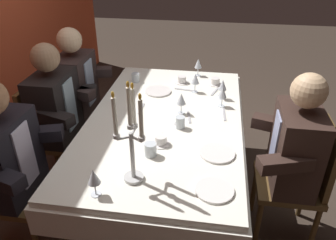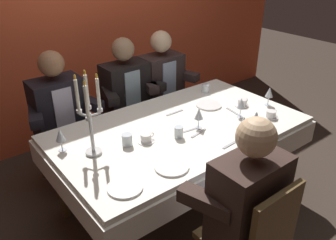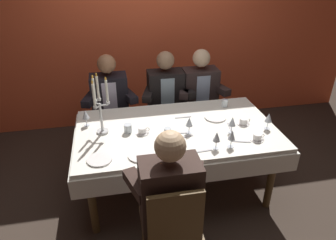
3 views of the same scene
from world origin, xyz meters
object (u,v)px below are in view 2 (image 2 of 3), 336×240
(coffee_cup_1, at_px, (242,103))
(coffee_cup_2, at_px, (271,115))
(seated_diner_0, at_px, (58,108))
(wine_glass_5, at_px, (199,114))
(coffee_cup_0, at_px, (146,138))
(seated_diner_1, at_px, (248,200))
(seated_diner_3, at_px, (161,80))
(wine_glass_2, at_px, (244,123))
(water_tumbler_0, at_px, (205,88))
(wine_glass_0, at_px, (256,117))
(dinner_plate_1, at_px, (209,105))
(wine_glass_3, at_px, (241,104))
(dining_table, at_px, (179,139))
(seated_diner_2, at_px, (125,90))
(wine_glass_4, at_px, (60,135))
(dinner_plate_0, at_px, (125,187))
(candelabra, at_px, (90,118))
(water_tumbler_2, at_px, (179,132))
(wine_glass_1, at_px, (269,93))
(water_tumbler_1, at_px, (127,140))
(dinner_plate_2, at_px, (172,167))

(coffee_cup_1, relative_size, coffee_cup_2, 1.00)
(seated_diner_0, bearing_deg, coffee_cup_2, -43.93)
(wine_glass_5, bearing_deg, coffee_cup_0, 169.41)
(seated_diner_1, bearing_deg, wine_glass_5, 66.55)
(coffee_cup_2, height_order, seated_diner_3, seated_diner_3)
(wine_glass_2, distance_m, water_tumbler_0, 0.86)
(wine_glass_0, xyz_separation_m, seated_diner_1, (-0.63, -0.48, -0.12))
(coffee_cup_0, bearing_deg, dinner_plate_1, 11.59)
(wine_glass_3, height_order, seated_diner_1, seated_diner_1)
(dining_table, height_order, seated_diner_3, seated_diner_3)
(coffee_cup_0, distance_m, seated_diner_2, 1.00)
(dinner_plate_1, distance_m, wine_glass_4, 1.29)
(wine_glass_2, height_order, wine_glass_3, same)
(dinner_plate_0, bearing_deg, coffee_cup_2, 1.66)
(dining_table, xyz_separation_m, coffee_cup_1, (0.66, -0.05, 0.15))
(wine_glass_2, xyz_separation_m, wine_glass_4, (-1.10, 0.63, 0.00))
(coffee_cup_0, height_order, seated_diner_3, seated_diner_3)
(wine_glass_3, relative_size, seated_diner_2, 0.13)
(dining_table, relative_size, coffee_cup_1, 14.70)
(wine_glass_3, bearing_deg, dining_table, 159.76)
(candelabra, height_order, seated_diner_1, candelabra)
(dinner_plate_0, height_order, coffee_cup_1, coffee_cup_1)
(wine_glass_5, height_order, water_tumbler_2, wine_glass_5)
(wine_glass_1, xyz_separation_m, wine_glass_2, (-0.59, -0.23, 0.00))
(dinner_plate_1, bearing_deg, candelabra, -176.49)
(wine_glass_4, distance_m, wine_glass_5, 1.00)
(water_tumbler_2, bearing_deg, water_tumbler_1, 158.50)
(water_tumbler_0, xyz_separation_m, water_tumbler_2, (-0.73, -0.49, 0.00))
(coffee_cup_0, distance_m, seated_diner_1, 0.86)
(water_tumbler_0, bearing_deg, seated_diner_0, 157.03)
(coffee_cup_0, bearing_deg, wine_glass_0, -27.46)
(wine_glass_1, bearing_deg, water_tumbler_1, 171.84)
(dinner_plate_2, distance_m, wine_glass_0, 0.79)
(wine_glass_5, xyz_separation_m, water_tumbler_1, (-0.56, 0.12, -0.07))
(dining_table, bearing_deg, seated_diner_1, -105.28)
(dinner_plate_2, distance_m, coffee_cup_0, 0.37)
(dining_table, bearing_deg, dinner_plate_2, -134.88)
(wine_glass_5, xyz_separation_m, coffee_cup_0, (-0.43, 0.08, -0.09))
(seated_diner_1, bearing_deg, candelabra, 115.62)
(coffee_cup_2, bearing_deg, dinner_plate_0, -178.34)
(wine_glass_0, distance_m, water_tumbler_2, 0.58)
(wine_glass_0, height_order, water_tumbler_2, wine_glass_0)
(candelabra, height_order, wine_glass_4, candelabra)
(candelabra, height_order, dinner_plate_0, candelabra)
(water_tumbler_0, relative_size, coffee_cup_2, 0.60)
(candelabra, xyz_separation_m, seated_diner_3, (1.18, 0.83, -0.27))
(coffee_cup_1, bearing_deg, dining_table, 175.86)
(coffee_cup_2, xyz_separation_m, seated_diner_3, (-0.18, 1.23, -0.03))
(coffee_cup_2, bearing_deg, coffee_cup_1, 91.18)
(candelabra, height_order, water_tumbler_2, candelabra)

